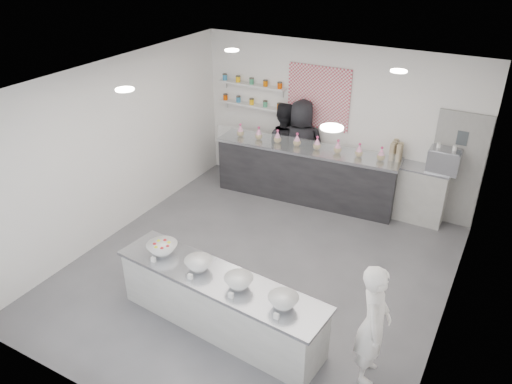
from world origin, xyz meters
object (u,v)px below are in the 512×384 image
espresso_ledge (406,191)px  staff_left (283,146)px  prep_counter (219,303)px  woman_prep (373,324)px  espresso_machine (444,161)px  staff_right (301,148)px  back_bar (305,174)px

espresso_ledge → staff_left: (-2.52, -0.03, 0.38)m
prep_counter → woman_prep: woman_prep is taller
espresso_machine → espresso_ledge: bearing=180.0°
woman_prep → staff_left: size_ratio=0.87×
espresso_machine → staff_right: staff_right is taller
woman_prep → espresso_ledge: bearing=-3.0°
back_bar → espresso_machine: size_ratio=6.73×
prep_counter → staff_right: size_ratio=1.57×
woman_prep → staff_right: staff_right is taller
espresso_machine → staff_left: (-3.07, -0.03, -0.35)m
espresso_ledge → espresso_machine: 0.91m
espresso_ledge → espresso_machine: size_ratio=2.70×
espresso_ledge → woman_prep: woman_prep is taller
back_bar → staff_left: bearing=154.0°
espresso_ledge → staff_right: staff_right is taller
espresso_machine → staff_right: size_ratio=0.27×
back_bar → woman_prep: (2.48, -3.68, 0.24)m
staff_right → prep_counter: bearing=80.4°
back_bar → espresso_ledge: bearing=4.1°
back_bar → espresso_machine: 2.55m
espresso_machine → staff_left: size_ratio=0.29×
woman_prep → staff_left: 5.01m
prep_counter → espresso_ledge: size_ratio=2.13×
espresso_machine → prep_counter: bearing=-115.2°
prep_counter → espresso_machine: size_ratio=5.75×
espresso_machine → staff_left: staff_left is taller
back_bar → staff_right: (-0.23, 0.25, 0.41)m
prep_counter → espresso_ledge: 4.37m
prep_counter → back_bar: 3.89m
back_bar → staff_left: size_ratio=1.95×
prep_counter → espresso_machine: 4.65m
back_bar → staff_right: staff_right is taller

